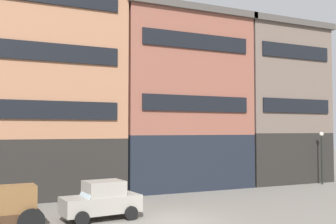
% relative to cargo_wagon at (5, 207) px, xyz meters
% --- Properties ---
extents(ground_plane, '(120.00, 120.00, 0.00)m').
position_rel_cargo_wagon_xyz_m(ground_plane, '(7.53, -0.37, -1.15)').
color(ground_plane, slate).
extents(building_center_left, '(10.21, 7.38, 18.05)m').
position_rel_cargo_wagon_xyz_m(building_center_left, '(2.75, 10.11, 7.92)').
color(building_center_left, black).
rests_on(building_center_left, ground_plane).
extents(building_center_right, '(10.29, 7.38, 13.19)m').
position_rel_cargo_wagon_xyz_m(building_center_right, '(12.65, 10.11, 5.48)').
color(building_center_right, black).
rests_on(building_center_right, ground_plane).
extents(building_far_right, '(8.34, 7.38, 13.18)m').
position_rel_cargo_wagon_xyz_m(building_far_right, '(21.61, 10.11, 5.48)').
color(building_far_right, black).
rests_on(building_far_right, ground_plane).
extents(cargo_wagon, '(2.98, 1.65, 1.98)m').
position_rel_cargo_wagon_xyz_m(cargo_wagon, '(0.00, 0.00, 0.00)').
color(cargo_wagon, '#3D2819').
rests_on(cargo_wagon, ground_plane).
extents(sedan_dark, '(3.85, 2.17, 1.83)m').
position_rel_cargo_wagon_xyz_m(sedan_dark, '(4.35, 1.11, -0.23)').
color(sedan_dark, gray).
rests_on(sedan_dark, ground_plane).
extents(streetlamp_curbside, '(0.32, 0.32, 4.12)m').
position_rel_cargo_wagon_xyz_m(streetlamp_curbside, '(23.49, 5.97, 1.52)').
color(streetlamp_curbside, black).
rests_on(streetlamp_curbside, ground_plane).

